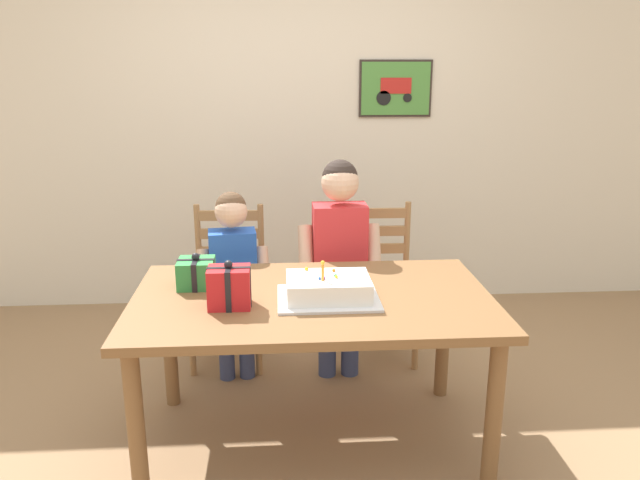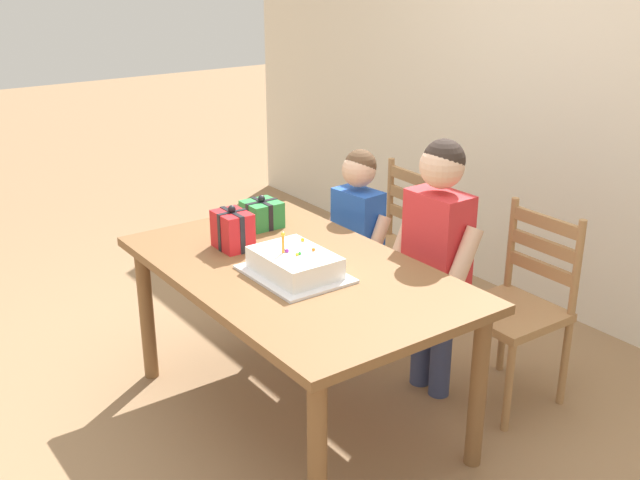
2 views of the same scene
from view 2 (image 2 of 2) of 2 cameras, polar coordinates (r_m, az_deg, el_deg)
ground_plane at (r=3.60m, az=-1.73°, el=-13.01°), size 20.00×20.00×0.00m
back_wall at (r=4.39m, az=19.38°, el=10.50°), size 6.40×0.11×2.60m
dining_table at (r=3.28m, az=-1.85°, el=-3.50°), size 1.59×0.96×0.74m
birthday_cake at (r=3.15m, az=-1.92°, el=-1.86°), size 0.44×0.34×0.19m
gift_box_red_large at (r=3.71m, az=-4.39°, el=1.97°), size 0.17×0.17×0.16m
gift_box_beside_cake at (r=3.45m, az=-6.58°, el=0.75°), size 0.18×0.14×0.21m
chair_left at (r=4.20m, az=5.22°, el=-0.68°), size 0.44×0.44×0.92m
chair_right at (r=3.63m, az=14.57°, el=-4.90°), size 0.43×0.43×0.92m
child_older at (r=3.49m, az=8.80°, el=-0.32°), size 0.45×0.26×1.24m
child_younger at (r=3.93m, az=2.84°, el=0.78°), size 0.40×0.24×1.08m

